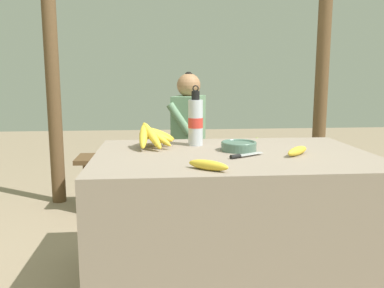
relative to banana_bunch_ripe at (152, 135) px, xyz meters
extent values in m
plane|color=gray|center=(0.40, -0.19, -0.75)|extent=(12.00, 12.00, 0.00)
cube|color=gray|center=(0.40, -0.19, -0.41)|extent=(1.36, 0.92, 0.68)
sphere|color=#4C381E|center=(-0.04, 0.00, 0.00)|extent=(0.05, 0.05, 0.05)
ellipsoid|color=gold|center=(-0.04, -0.07, 0.00)|extent=(0.05, 0.17, 0.14)
ellipsoid|color=gold|center=(0.00, -0.07, 0.01)|extent=(0.14, 0.18, 0.15)
ellipsoid|color=gold|center=(0.02, -0.04, 0.00)|extent=(0.18, 0.12, 0.12)
ellipsoid|color=gold|center=(0.03, 0.00, -0.01)|extent=(0.18, 0.04, 0.09)
ellipsoid|color=gold|center=(0.03, 0.03, 0.00)|extent=(0.21, 0.12, 0.12)
ellipsoid|color=gold|center=(0.00, 0.06, 0.00)|extent=(0.15, 0.20, 0.13)
ellipsoid|color=gold|center=(-0.03, 0.07, -0.01)|extent=(0.06, 0.19, 0.11)
cylinder|color=#4C6B5B|center=(0.44, -0.13, -0.05)|extent=(0.18, 0.18, 0.04)
torus|color=#4C6B5B|center=(0.44, -0.13, -0.03)|extent=(0.18, 0.18, 0.02)
cylinder|color=silver|center=(0.24, 0.05, 0.06)|extent=(0.08, 0.08, 0.25)
cylinder|color=red|center=(0.24, 0.05, 0.06)|extent=(0.08, 0.08, 0.05)
cylinder|color=black|center=(0.24, 0.05, 0.20)|extent=(0.04, 0.04, 0.05)
torus|color=black|center=(0.24, 0.05, 0.24)|extent=(0.03, 0.01, 0.03)
ellipsoid|color=gold|center=(0.23, -0.54, -0.05)|extent=(0.17, 0.15, 0.04)
ellipsoid|color=gold|center=(0.70, -0.27, -0.05)|extent=(0.16, 0.17, 0.04)
cube|color=#BCBCC1|center=(0.47, -0.28, -0.06)|extent=(0.13, 0.10, 0.00)
cylinder|color=black|center=(0.38, -0.33, -0.06)|extent=(0.06, 0.05, 0.02)
cube|color=brown|center=(0.32, 1.05, -0.34)|extent=(1.84, 0.32, 0.04)
cube|color=brown|center=(-0.50, 0.93, -0.55)|extent=(0.06, 0.06, 0.39)
cube|color=brown|center=(1.14, 0.93, -0.55)|extent=(0.06, 0.06, 0.39)
cube|color=brown|center=(-0.50, 1.17, -0.55)|extent=(0.06, 0.06, 0.39)
cube|color=brown|center=(1.14, 1.17, -0.55)|extent=(0.06, 0.06, 0.39)
cylinder|color=#564C60|center=(0.01, 1.01, -0.54)|extent=(0.09, 0.09, 0.43)
cylinder|color=#564C60|center=(0.12, 0.97, -0.31)|extent=(0.31, 0.18, 0.09)
cylinder|color=#564C60|center=(0.06, 1.19, -0.54)|extent=(0.09, 0.09, 0.43)
cylinder|color=#564C60|center=(0.18, 1.15, -0.31)|extent=(0.31, 0.18, 0.09)
cube|color=slate|center=(0.28, 1.02, -0.09)|extent=(0.30, 0.39, 0.47)
cylinder|color=slate|center=(0.20, 0.88, -0.01)|extent=(0.21, 0.12, 0.25)
cylinder|color=slate|center=(0.30, 1.18, -0.01)|extent=(0.21, 0.12, 0.25)
sphere|color=#9E704C|center=(0.28, 1.02, 0.23)|extent=(0.18, 0.18, 0.18)
sphere|color=black|center=(0.28, 1.02, 0.30)|extent=(0.07, 0.07, 0.07)
sphere|color=#4C381E|center=(0.82, 1.05, -0.25)|extent=(0.05, 0.05, 0.05)
ellipsoid|color=#8EA842|center=(0.83, 0.99, -0.26)|extent=(0.05, 0.17, 0.11)
ellipsoid|color=#8EA842|center=(0.86, 1.00, -0.25)|extent=(0.11, 0.14, 0.13)
ellipsoid|color=#8EA842|center=(0.89, 1.04, -0.25)|extent=(0.17, 0.08, 0.15)
ellipsoid|color=#8EA842|center=(0.88, 1.07, -0.26)|extent=(0.18, 0.09, 0.10)
ellipsoid|color=#8EA842|center=(0.87, 1.10, -0.26)|extent=(0.15, 0.16, 0.11)
ellipsoid|color=#8EA842|center=(0.84, 1.12, -0.26)|extent=(0.09, 0.18, 0.10)
cylinder|color=brown|center=(-0.81, 1.28, 0.58)|extent=(0.11, 0.11, 2.67)
cylinder|color=brown|center=(1.44, 1.28, 0.58)|extent=(0.11, 0.11, 2.67)
camera|label=1|loc=(0.03, -2.13, 0.31)|focal=38.00mm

